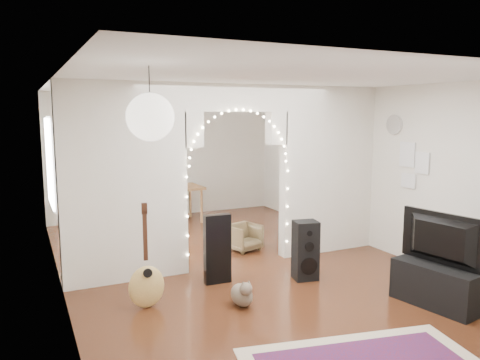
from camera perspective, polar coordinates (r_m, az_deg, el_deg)
name	(u,v)px	position (r m, az deg, el deg)	size (l,w,h in m)	color
floor	(236,263)	(7.27, -0.46, -10.12)	(7.50, 7.50, 0.00)	black
ceiling	(236,84)	(6.91, -0.49, 11.64)	(5.00, 7.50, 0.02)	white
wall_back	(165,155)	(10.46, -9.16, 2.98)	(5.00, 0.02, 2.70)	silver
wall_front	(440,235)	(3.95, 23.22, -6.19)	(5.00, 0.02, 2.70)	silver
wall_left	(57,187)	(6.34, -21.43, -0.85)	(0.02, 7.50, 2.70)	silver
wall_right	(368,168)	(8.32, 15.35, 1.46)	(0.02, 7.50, 2.70)	silver
divider_wall	(236,171)	(6.95, -0.47, 1.10)	(5.00, 0.20, 2.70)	silver
fairy_lights	(240,164)	(6.82, -0.01, 2.02)	(1.64, 0.04, 1.60)	#FFEABF
window	(50,162)	(8.11, -22.19, 2.04)	(0.04, 1.20, 1.40)	white
wall_clock	(395,125)	(7.81, 18.33, 6.43)	(0.31, 0.31, 0.03)	white
picture_frames	(412,165)	(7.57, 20.20, 1.74)	(0.02, 0.50, 0.70)	white
paper_lantern	(150,117)	(3.99, -10.89, 7.53)	(0.40, 0.40, 0.40)	white
ceiling_fan	(190,106)	(8.76, -6.06, 8.91)	(1.10, 1.10, 0.30)	#B8803D
guitar_case	(217,249)	(6.35, -2.78, -8.40)	(0.36, 0.12, 0.94)	black
acoustic_guitar	(146,270)	(5.67, -11.38, -10.68)	(0.44, 0.20, 1.07)	tan
tabby_cat	(242,294)	(5.72, 0.26, -13.74)	(0.28, 0.56, 0.37)	brown
floor_speaker	(305,250)	(6.57, 7.99, -8.50)	(0.37, 0.34, 0.82)	black
media_console	(436,286)	(6.15, 22.73, -11.79)	(0.40, 1.00, 0.50)	black
tv	(438,240)	(5.99, 23.03, -6.74)	(1.07, 0.14, 0.62)	black
bookcase	(128,189)	(10.09, -13.50, -1.13)	(1.33, 0.34, 1.37)	#C6B28F
dining_table	(172,190)	(9.85, -8.24, -1.25)	(1.23, 0.84, 0.76)	brown
flower_vase	(172,182)	(9.82, -8.26, -0.28)	(0.18, 0.18, 0.19)	silver
dining_chair_left	(117,220)	(9.29, -14.77, -4.77)	(0.52, 0.53, 0.49)	brown
dining_chair_right	(244,237)	(7.86, 0.50, -7.00)	(0.47, 0.49, 0.44)	brown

